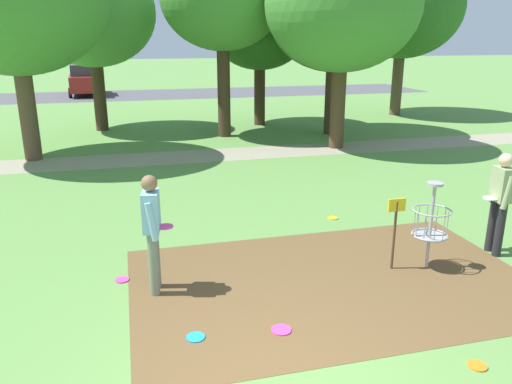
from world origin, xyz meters
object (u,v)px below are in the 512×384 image
at_px(disc_golf_basket, 427,223).
at_px(tree_near_right, 260,26).
at_px(tree_mid_center, 92,13).
at_px(tree_far_left, 403,7).
at_px(frisbee_mid_grass, 477,366).
at_px(player_waiting_left, 152,227).
at_px(frisbee_far_left, 281,330).
at_px(player_foreground_watching, 500,198).
at_px(frisbee_near_basket, 122,280).
at_px(tree_mid_left, 335,14).
at_px(tree_far_center, 343,5).
at_px(frisbee_by_tee, 333,218).
at_px(parked_car_leftmost, 85,80).
at_px(frisbee_scattered_a, 196,337).

xyz_separation_m(disc_golf_basket, tree_near_right, (0.92, 13.50, 3.10)).
relative_size(tree_near_right, tree_mid_center, 0.89).
distance_m(tree_near_right, tree_far_left, 6.91).
distance_m(disc_golf_basket, frisbee_mid_grass, 2.59).
bearing_deg(player_waiting_left, frisbee_far_left, -45.08).
distance_m(frisbee_mid_grass, tree_near_right, 16.40).
xyz_separation_m(frisbee_mid_grass, tree_far_left, (8.48, 16.95, 4.67)).
distance_m(player_foreground_watching, frisbee_near_basket, 6.12).
xyz_separation_m(player_foreground_watching, tree_near_right, (-0.52, 13.30, 2.88)).
bearing_deg(tree_mid_center, tree_mid_left, -19.06).
xyz_separation_m(tree_mid_center, tree_far_left, (12.98, 0.81, 0.40)).
relative_size(frisbee_near_basket, tree_far_center, 0.03).
relative_size(player_waiting_left, frisbee_near_basket, 8.41).
bearing_deg(tree_mid_left, tree_far_center, -107.85).
distance_m(frisbee_mid_grass, tree_far_center, 12.17).
height_order(frisbee_by_tee, tree_mid_center, tree_mid_center).
height_order(player_waiting_left, tree_near_right, tree_near_right).
xyz_separation_m(tree_mid_center, parked_car_leftmost, (-1.37, 12.75, -3.36)).
bearing_deg(frisbee_scattered_a, tree_far_left, 53.86).
distance_m(disc_golf_basket, frisbee_scattered_a, 3.93).
bearing_deg(frisbee_far_left, tree_near_right, 76.20).
bearing_deg(tree_mid_left, tree_far_left, 37.70).
bearing_deg(tree_far_left, player_foreground_watching, -113.47).
xyz_separation_m(tree_mid_left, parked_car_leftmost, (-9.61, 15.60, -3.29)).
height_order(frisbee_mid_grass, frisbee_far_left, same).
distance_m(tree_far_left, tree_far_center, 8.12).
relative_size(disc_golf_basket, parked_car_leftmost, 0.32).
distance_m(player_waiting_left, tree_near_right, 14.43).
height_order(disc_golf_basket, frisbee_mid_grass, disc_golf_basket).
xyz_separation_m(disc_golf_basket, frisbee_near_basket, (-4.58, 0.72, -0.74)).
height_order(frisbee_near_basket, frisbee_by_tee, same).
distance_m(disc_golf_basket, tree_mid_center, 15.18).
xyz_separation_m(player_foreground_watching, tree_far_center, (0.77, 8.41, 3.40)).
height_order(disc_golf_basket, frisbee_scattered_a, disc_golf_basket).
xyz_separation_m(player_waiting_left, frisbee_by_tee, (3.60, 2.12, -0.96)).
height_order(disc_golf_basket, frisbee_near_basket, disc_golf_basket).
xyz_separation_m(frisbee_by_tee, tree_far_left, (8.19, 12.19, 4.67)).
bearing_deg(tree_far_center, player_foreground_watching, -95.21).
bearing_deg(tree_far_left, parked_car_leftmost, 140.23).
relative_size(frisbee_scattered_a, tree_far_left, 0.03).
height_order(frisbee_by_tee, frisbee_mid_grass, same).
bearing_deg(disc_golf_basket, tree_far_left, 62.21).
distance_m(player_foreground_watching, frisbee_far_left, 4.44).
distance_m(disc_golf_basket, tree_far_center, 9.60).
xyz_separation_m(player_waiting_left, frisbee_scattered_a, (0.38, -1.32, -0.96)).
relative_size(player_foreground_watching, frisbee_scattered_a, 7.56).
distance_m(frisbee_far_left, frisbee_scattered_a, 1.05).
xyz_separation_m(tree_near_right, tree_mid_left, (2.04, -2.56, 0.35)).
bearing_deg(tree_mid_left, player_waiting_left, -123.55).
relative_size(tree_near_right, tree_far_left, 0.81).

